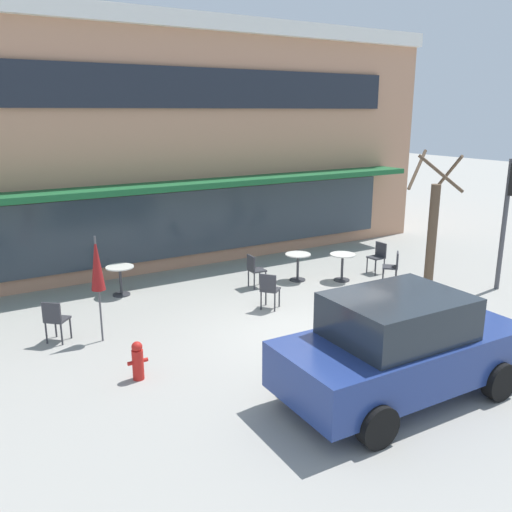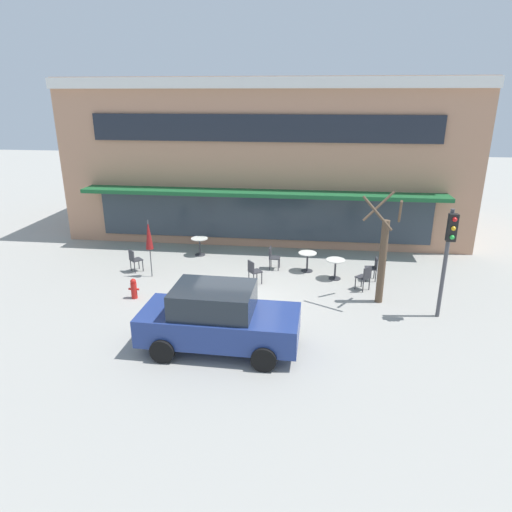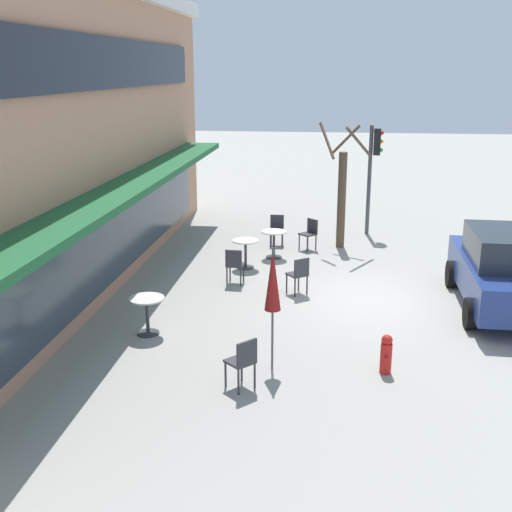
# 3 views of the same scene
# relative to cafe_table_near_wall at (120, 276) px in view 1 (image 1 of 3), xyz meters

# --- Properties ---
(ground_plane) EXTENTS (80.00, 80.00, 0.00)m
(ground_plane) POSITION_rel_cafe_table_near_wall_xyz_m (2.47, -4.54, -0.52)
(ground_plane) COLOR #9E9B93
(building_facade) EXTENTS (18.17, 9.10, 7.17)m
(building_facade) POSITION_rel_cafe_table_near_wall_xyz_m (2.47, 5.42, 3.07)
(building_facade) COLOR tan
(building_facade) RESTS_ON ground
(cafe_table_near_wall) EXTENTS (0.70, 0.70, 0.76)m
(cafe_table_near_wall) POSITION_rel_cafe_table_near_wall_xyz_m (0.00, 0.00, 0.00)
(cafe_table_near_wall) COLOR #333338
(cafe_table_near_wall) RESTS_ON ground
(cafe_table_streetside) EXTENTS (0.70, 0.70, 0.76)m
(cafe_table_streetside) POSITION_rel_cafe_table_near_wall_xyz_m (4.57, -1.32, 0.00)
(cafe_table_streetside) COLOR #333338
(cafe_table_streetside) RESTS_ON ground
(cafe_table_by_tree) EXTENTS (0.70, 0.70, 0.76)m
(cafe_table_by_tree) POSITION_rel_cafe_table_near_wall_xyz_m (5.61, -1.97, 0.00)
(cafe_table_by_tree) COLOR #333338
(cafe_table_by_tree) RESTS_ON ground
(patio_umbrella_green_folded) EXTENTS (0.28, 0.28, 2.20)m
(patio_umbrella_green_folded) POSITION_rel_cafe_table_near_wall_xyz_m (-1.22, -2.58, 1.11)
(patio_umbrella_green_folded) COLOR #4C4C51
(patio_umbrella_green_folded) RESTS_ON ground
(cafe_chair_0) EXTENTS (0.56, 0.56, 0.89)m
(cafe_chair_0) POSITION_rel_cafe_table_near_wall_xyz_m (2.67, -2.82, 0.01)
(cafe_chair_0) COLOR #333338
(cafe_chair_0) RESTS_ON ground
(cafe_chair_1) EXTENTS (0.57, 0.57, 0.89)m
(cafe_chair_1) POSITION_rel_cafe_table_near_wall_xyz_m (6.57, -2.91, 0.01)
(cafe_chair_1) COLOR #333338
(cafe_chair_1) RESTS_ON ground
(cafe_chair_2) EXTENTS (0.42, 0.42, 0.89)m
(cafe_chair_2) POSITION_rel_cafe_table_near_wall_xyz_m (3.22, -1.24, 0.01)
(cafe_chair_2) COLOR #333338
(cafe_chair_2) RESTS_ON ground
(cafe_chair_3) EXTENTS (0.57, 0.57, 0.89)m
(cafe_chair_3) POSITION_rel_cafe_table_near_wall_xyz_m (-2.03, -2.18, 0.01)
(cafe_chair_3) COLOR #333338
(cafe_chair_3) RESTS_ON ground
(cafe_chair_4) EXTENTS (0.41, 0.41, 0.89)m
(cafe_chair_4) POSITION_rel_cafe_table_near_wall_xyz_m (6.97, -1.93, 0.01)
(cafe_chair_4) COLOR #333338
(cafe_chair_4) RESTS_ON ground
(parked_sedan) EXTENTS (4.24, 2.09, 1.76)m
(parked_sedan) POSITION_rel_cafe_table_near_wall_xyz_m (2.31, -7.30, 0.36)
(parked_sedan) COLOR navy
(parked_sedan) RESTS_ON ground
(street_tree) EXTENTS (1.29, 1.52, 3.59)m
(street_tree) POSITION_rel_cafe_table_near_wall_xyz_m (6.96, -3.80, 1.10)
(street_tree) COLOR brown
(street_tree) RESTS_ON ground
(traffic_light_pole) EXTENTS (0.26, 0.44, 3.40)m
(traffic_light_pole) POSITION_rel_cafe_table_near_wall_xyz_m (8.65, -4.75, 1.78)
(traffic_light_pole) COLOR #47474C
(traffic_light_pole) RESTS_ON ground
(fire_hydrant) EXTENTS (0.36, 0.20, 0.71)m
(fire_hydrant) POSITION_rel_cafe_table_near_wall_xyz_m (-1.15, -4.54, -0.16)
(fire_hydrant) COLOR red
(fire_hydrant) RESTS_ON ground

